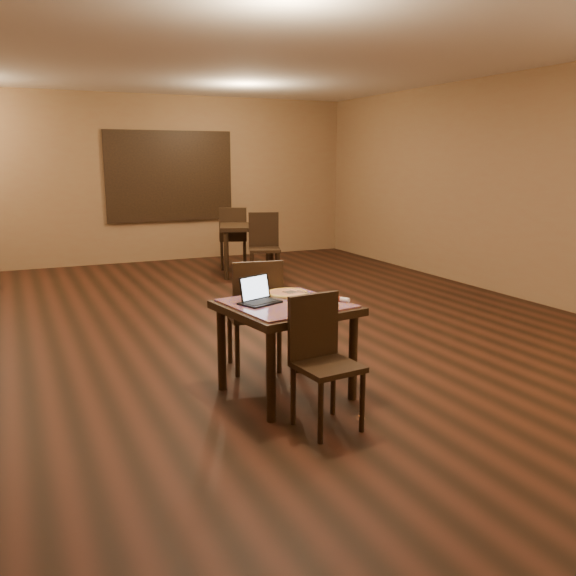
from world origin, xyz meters
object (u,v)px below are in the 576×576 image
tiled_table (286,315)px  laptop (258,296)px  chair_main_far (256,309)px  pizza_pan (287,295)px  other_table_a_chair_far (233,234)px  other_table_a (248,234)px  other_table_a_chair_near (264,243)px  chair_main_near (321,353)px

tiled_table → laptop: laptop is taller
chair_main_far → pizza_pan: (0.13, -0.37, 0.19)m
laptop → other_table_a_chair_far: other_table_a_chair_far is taller
pizza_pan → other_table_a: other_table_a is taller
laptop → other_table_a_chair_near: (1.81, 4.22, -0.22)m
chair_main_far → other_table_a_chair_far: other_table_a_chair_far is taller
pizza_pan → laptop: bearing=-156.1°
chair_main_near → pizza_pan: bearing=75.0°
laptop → pizza_pan: laptop is taller
chair_main_far → other_table_a: chair_main_far is taller
other_table_a_chair_far → laptop: bearing=91.2°
other_table_a_chair_far → tiled_table: bearing=93.4°
chair_main_near → other_table_a_chair_far: other_table_a_chair_far is taller
other_table_a_chair_far → chair_main_far: bearing=91.4°
chair_main_near → other_table_a_chair_near: size_ratio=0.88×
other_table_a_chair_near → pizza_pan: bearing=-91.1°
other_table_a_chair_far → other_table_a: bearing=111.6°
laptop → tiled_table: bearing=-47.4°
other_table_a_chair_near → other_table_a_chair_far: 1.25m
pizza_pan → other_table_a_chair_far: (1.43, 5.33, -0.17)m
chair_main_far → laptop: 0.60m
pizza_pan → other_table_a_chair_far: size_ratio=0.36×
tiled_table → other_table_a_chair_far: size_ratio=0.99×
chair_main_near → other_table_a: (1.58, 5.57, 0.15)m
chair_main_near → chair_main_far: size_ratio=0.93×
other_table_a_chair_near → tiled_table: bearing=-91.5°
chair_main_far → pizza_pan: size_ratio=2.62×
other_table_a → chair_main_far: bearing=-91.3°
laptop → other_table_a: size_ratio=0.32×
other_table_a → other_table_a_chair_far: size_ratio=1.05×
tiled_table → other_table_a_chair_near: size_ratio=0.99×
tiled_table → chair_main_near: size_ratio=1.12×
chair_main_far → laptop: chair_main_far is taller
tiled_table → chair_main_near: (-0.01, -0.62, -0.13)m
tiled_table → other_table_a_chair_far: (1.55, 5.57, -0.06)m
pizza_pan → other_table_a: size_ratio=0.35×
other_table_a → other_table_a_chair_near: 0.63m
tiled_table → other_table_a_chair_far: 5.78m
pizza_pan → chair_main_near: bearing=-98.6°
chair_main_near → laptop: bearing=98.5°
chair_main_far → pizza_pan: bearing=119.4°
pizza_pan → other_table_a: 4.93m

